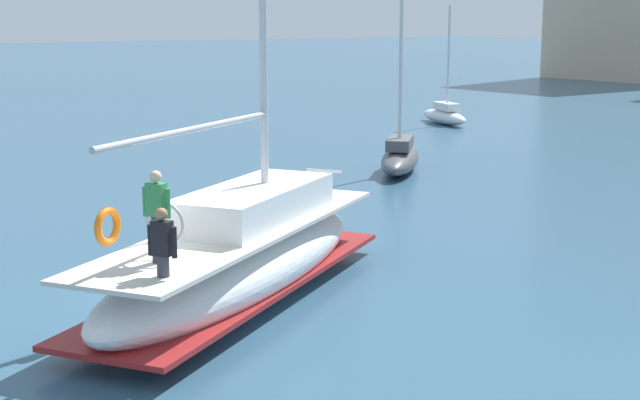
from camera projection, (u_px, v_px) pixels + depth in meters
The scene contains 5 objects.
ground_plane at pixel (165, 306), 18.11m from camera, with size 400.00×400.00×0.00m, color #2D516B.
main_sailboat at pixel (241, 254), 18.41m from camera, with size 6.97×9.48×14.23m.
moored_sloop_far at pixel (400, 155), 33.94m from camera, with size 4.69×4.84×9.01m.
moored_cutter_left at pixel (444, 115), 49.30m from camera, with size 4.74×2.48×6.18m.
mooring_buoy at pixel (265, 207), 26.50m from camera, with size 0.77×0.77×0.99m.
Camera 1 is at (15.78, -7.88, 5.52)m, focal length 52.06 mm.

